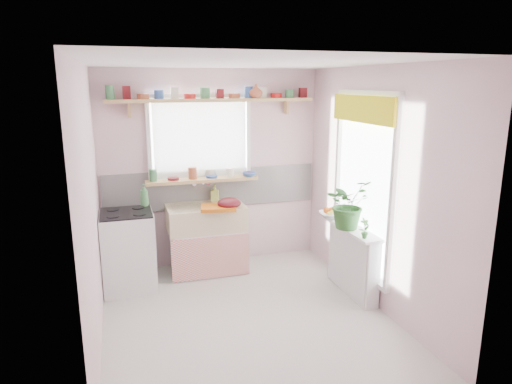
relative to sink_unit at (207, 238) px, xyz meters
name	(u,v)px	position (x,y,z in m)	size (l,w,h in m)	color
room	(280,167)	(0.81, -0.43, 0.94)	(3.20, 3.20, 3.20)	beige
sink_unit	(207,238)	(0.00, 0.00, 0.00)	(0.95, 0.65, 1.11)	white
cooker	(129,251)	(-0.95, -0.24, 0.03)	(0.58, 0.58, 0.93)	white
radiator_ledge	(353,259)	(1.45, -1.09, -0.03)	(0.22, 0.95, 0.78)	white
windowsill	(202,180)	(0.00, 0.19, 0.71)	(1.40, 0.22, 0.04)	tan
pine_shelf	(213,100)	(0.15, 0.18, 1.69)	(2.52, 0.24, 0.04)	tan
shelf_crockery	(212,94)	(0.15, 0.18, 1.76)	(2.47, 0.11, 0.12)	#3F7F4C
sill_crockery	(198,174)	(-0.05, 0.19, 0.78)	(1.35, 0.11, 0.12)	#3F7F4C
dish_tray	(218,207)	(0.12, -0.19, 0.44)	(0.42, 0.31, 0.04)	orange
colander	(229,203)	(0.25, -0.19, 0.48)	(0.28, 0.28, 0.13)	#500D17
jade_plant	(348,204)	(1.36, -1.09, 0.62)	(0.50, 0.43, 0.55)	#295A24
fruit_bowl	(331,215)	(1.36, -0.69, 0.38)	(0.28, 0.28, 0.07)	silver
herb_pot	(365,228)	(1.36, -1.45, 0.45)	(0.11, 0.08, 0.22)	#326F2C
soap_bottle_sink	(215,193)	(0.16, 0.21, 0.52)	(0.10, 0.10, 0.21)	#C2CF5C
sill_cup	(210,173)	(0.11, 0.25, 0.78)	(0.13, 0.13, 0.10)	beige
sill_bowl	(249,174)	(0.60, 0.13, 0.76)	(0.18, 0.18, 0.06)	#3666AF
shelf_vase	(256,91)	(0.68, 0.12, 1.79)	(0.16, 0.16, 0.17)	#A45032
cooker_bottle	(144,195)	(-0.73, -0.02, 0.61)	(0.10, 0.10, 0.26)	#458A4D
fruit	(332,210)	(1.37, -0.69, 0.44)	(0.20, 0.14, 0.10)	#E05612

